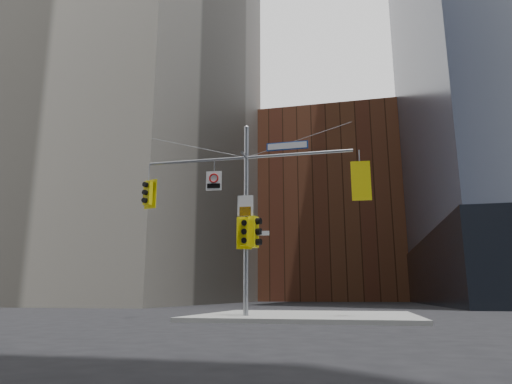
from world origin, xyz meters
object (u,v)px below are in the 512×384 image
at_px(street_sign_blade, 287,146).
at_px(traffic_light_pole_front, 244,232).
at_px(traffic_light_west_arm, 148,193).
at_px(traffic_light_east_arm, 361,182).
at_px(regulatory_sign_arm, 214,180).
at_px(signal_assembly, 246,198).
at_px(traffic_light_pole_side, 255,232).

bearing_deg(street_sign_blade, traffic_light_pole_front, -169.73).
relative_size(traffic_light_pole_front, street_sign_blade, 0.74).
distance_m(traffic_light_west_arm, street_sign_blade, 5.82).
height_order(traffic_light_east_arm, traffic_light_pole_front, traffic_light_east_arm).
distance_m(street_sign_blade, regulatory_sign_arm, 3.10).
xyz_separation_m(traffic_light_east_arm, traffic_light_pole_front, (-4.21, -0.27, -1.72)).
bearing_deg(traffic_light_pole_front, regulatory_sign_arm, 155.40).
bearing_deg(traffic_light_east_arm, traffic_light_pole_front, -1.44).
xyz_separation_m(signal_assembly, street_sign_blade, (1.58, 0.00, 1.93)).
bearing_deg(traffic_light_east_arm, signal_assembly, -5.07).
relative_size(signal_assembly, traffic_light_west_arm, 6.78).
bearing_deg(traffic_light_pole_side, traffic_light_east_arm, -75.60).
relative_size(signal_assembly, street_sign_blade, 5.05).
relative_size(signal_assembly, regulatory_sign_arm, 10.60).
relative_size(traffic_light_pole_side, regulatory_sign_arm, 1.52).
xyz_separation_m(traffic_light_west_arm, traffic_light_east_arm, (8.23, -0.01, -0.00)).
bearing_deg(traffic_light_east_arm, street_sign_blade, -5.13).
distance_m(signal_assembly, traffic_light_east_arm, 4.23).
relative_size(traffic_light_east_arm, traffic_light_pole_side, 1.24).
bearing_deg(street_sign_blade, traffic_light_pole_side, -179.05).
bearing_deg(regulatory_sign_arm, traffic_light_east_arm, -5.66).
bearing_deg(traffic_light_east_arm, traffic_light_pole_side, -5.00).
bearing_deg(signal_assembly, traffic_light_pole_side, -0.86).
height_order(traffic_light_west_arm, traffic_light_east_arm, traffic_light_east_arm).
bearing_deg(regulatory_sign_arm, street_sign_blade, -5.41).
bearing_deg(traffic_light_west_arm, regulatory_sign_arm, 13.40).
bearing_deg(regulatory_sign_arm, signal_assembly, -4.96).
bearing_deg(street_sign_blade, traffic_light_west_arm, -179.50).
bearing_deg(signal_assembly, traffic_light_west_arm, 179.82).
xyz_separation_m(traffic_light_pole_side, traffic_light_pole_front, (-0.33, -0.26, -0.04)).
height_order(signal_assembly, street_sign_blade, signal_assembly).
relative_size(traffic_light_west_arm, traffic_light_pole_front, 1.00).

